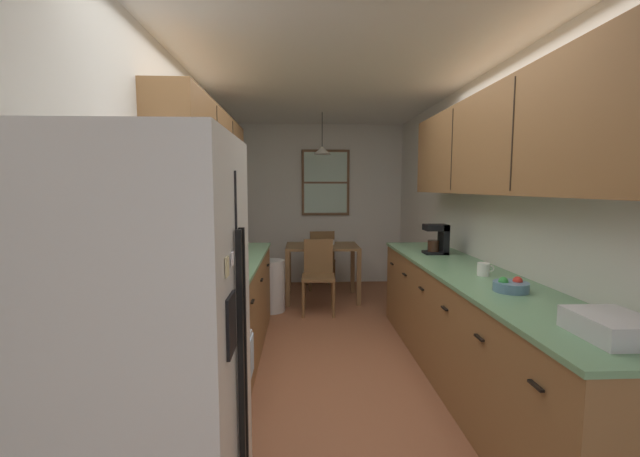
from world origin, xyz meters
name	(u,v)px	position (x,y,z in m)	size (l,w,h in m)	color
ground_plane	(334,342)	(0.00, 1.00, 0.00)	(12.00, 12.00, 0.00)	#995B3D
wall_left	(194,216)	(-1.35, 1.00, 1.27)	(0.10, 9.00, 2.55)	silver
wall_right	(470,215)	(1.35, 1.00, 1.27)	(0.10, 9.00, 2.55)	silver
wall_back	(321,204)	(0.00, 3.65, 1.27)	(4.40, 0.10, 2.55)	silver
ceiling_slab	(335,77)	(0.00, 1.00, 2.59)	(4.40, 9.00, 0.08)	white
refrigerator	(149,354)	(-0.94, -1.31, 0.88)	(0.75, 0.77, 1.76)	white
stove_range	(187,372)	(-0.99, -0.61, 0.47)	(0.66, 0.60, 1.10)	white
microwave_over_range	(159,161)	(-1.11, -0.60, 1.70)	(0.39, 0.62, 0.31)	silver
counter_left	(228,307)	(-1.00, 0.77, 0.45)	(0.64, 2.15, 0.90)	olive
upper_cabinets_left	(208,149)	(-1.14, 0.72, 1.89)	(0.33, 2.23, 0.65)	olive
counter_right	(470,328)	(1.00, 0.10, 0.45)	(0.64, 3.38, 0.90)	olive
upper_cabinets_right	(499,143)	(1.14, 0.05, 1.88)	(0.33, 3.06, 0.75)	olive
dining_table	(322,254)	(-0.04, 2.59, 0.63)	(0.99, 0.71, 0.76)	brown
dining_chair_near	(318,272)	(-0.11, 2.03, 0.50)	(0.42, 0.42, 0.90)	brown
dining_chair_far	(321,257)	(-0.03, 3.15, 0.50)	(0.45, 0.45, 0.90)	brown
pendant_light	(322,150)	(-0.04, 2.59, 2.05)	(0.24, 0.24, 0.56)	black
back_window	(325,183)	(0.07, 3.58, 1.63)	(0.76, 0.05, 1.04)	brown
trash_bin	(271,286)	(-0.70, 2.07, 0.32)	(0.34, 0.34, 0.65)	silver
storage_canister	(203,270)	(-1.00, -0.15, 0.98)	(0.12, 0.12, 0.17)	red
dish_towel	(251,355)	(-0.64, -0.46, 0.50)	(0.02, 0.16, 0.24)	silver
coffee_maker	(438,238)	(1.02, 0.96, 1.05)	(0.22, 0.18, 0.29)	black
mug_by_coffeemaker	(484,269)	(1.03, -0.04, 0.95)	(0.13, 0.09, 0.10)	white
fruit_bowl	(511,286)	(0.99, -0.49, 0.94)	(0.21, 0.21, 0.09)	#597F9E
dish_rack	(613,327)	(1.03, -1.28, 0.95)	(0.28, 0.34, 0.10)	silver
table_serving_bowl	(327,242)	(0.03, 2.68, 0.79)	(0.22, 0.22, 0.06)	silver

